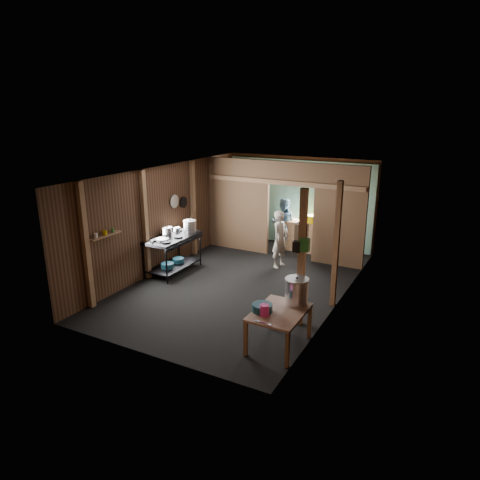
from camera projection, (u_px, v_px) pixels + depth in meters
The scene contains 42 objects.
floor at pixel (244, 283), 10.17m from camera, with size 4.50×7.00×0.00m, color black.
ceiling at pixel (244, 172), 9.41m from camera, with size 4.50×7.00×0.00m, color #2E2D2D.
wall_back at pixel (299, 201), 12.75m from camera, with size 4.50×0.00×2.60m, color #4E3120.
wall_front at pixel (142, 282), 6.84m from camera, with size 4.50×0.00×2.60m, color #4E3120.
wall_left at pixel (164, 218), 10.80m from camera, with size 0.00×7.00×2.60m, color #4E3120.
wall_right at pixel (343, 243), 8.78m from camera, with size 0.00×7.00×2.60m, color #4E3120.
partition_left at pixel (238, 205), 12.25m from camera, with size 1.85×0.10×2.60m, color brown.
partition_right at pixel (339, 216), 10.94m from camera, with size 1.35×0.10×2.60m, color brown.
partition_header at pixel (292, 173), 11.25m from camera, with size 1.30×0.10×0.60m, color brown.
turquoise_panel at pixel (298, 203), 12.71m from camera, with size 4.40×0.06×2.50m, color #86BDB6.
back_counter at pixel (301, 236), 12.41m from camera, with size 1.20×0.50×0.85m, color #A57C5A.
wall_clock at pixel (307, 182), 12.38m from camera, with size 0.20×0.20×0.03m, color silver.
post_left_a at pixel (86, 247), 8.57m from camera, with size 0.10×0.12×2.60m, color #A57C5A.
post_left_b at pixel (145, 226), 10.09m from camera, with size 0.10×0.12×2.60m, color #A57C5A.
post_left_c at pixel (193, 209), 11.78m from camera, with size 0.10×0.12×2.60m, color #A57C5A.
post_right at pixel (336, 245), 8.65m from camera, with size 0.10×0.12×2.60m, color #A57C5A.
post_free at pixel (302, 259), 7.87m from camera, with size 0.12×0.12×2.60m, color #A57C5A.
cross_beam at pixel (282, 182), 11.39m from camera, with size 4.40×0.12×0.12m, color #A57C5A.
pan_lid_big at pixel (174, 201), 11.02m from camera, with size 0.34×0.34×0.03m, color gray.
pan_lid_small at pixel (184, 202), 11.39m from camera, with size 0.30×0.30×0.03m, color black.
wall_shelf at pixel (105, 236), 8.95m from camera, with size 0.14×0.80×0.03m, color #A57C5A.
jar_white at pixel (96, 236), 8.72m from camera, with size 0.07×0.07×0.10m, color silver.
jar_yellow at pixel (105, 233), 8.93m from camera, with size 0.08×0.08×0.10m, color #C5A700.
jar_green at pixel (113, 230), 9.12m from camera, with size 0.06×0.06×0.10m, color #226525.
bag_white at pixel (302, 232), 7.82m from camera, with size 0.22×0.15×0.32m, color silver.
bag_green at pixel (305, 245), 7.70m from camera, with size 0.16×0.12×0.24m, color #226525.
bag_black at pixel (297, 247), 7.76m from camera, with size 0.14×0.10×0.20m, color black.
gas_range at pixel (173, 254), 10.72m from camera, with size 0.80×1.55×0.92m, color black, non-canonical shape.
prep_table at pixel (279, 329), 7.37m from camera, with size 0.81×1.12×0.66m, color #A38065, non-canonical shape.
stove_pot_large at pixel (190, 227), 10.91m from camera, with size 0.33×0.33×0.33m, color silver, non-canonical shape.
stove_pot_med at pixel (167, 232), 10.66m from camera, with size 0.26×0.26×0.22m, color silver, non-canonical shape.
stove_saucepan at pixel (177, 229), 11.00m from camera, with size 0.17×0.17×0.11m, color silver.
frying_pan at pixel (162, 240), 10.25m from camera, with size 0.31×0.53×0.07m, color gray, non-canonical shape.
blue_tub_front at pixel (167, 266), 10.57m from camera, with size 0.31×0.31×0.13m, color navy.
blue_tub_back at pixel (178, 260), 10.96m from camera, with size 0.29×0.29×0.12m, color navy.
stock_pot at pixel (296, 292), 7.50m from camera, with size 0.42×0.42×0.49m, color silver, non-canonical shape.
wash_basin at pixel (262, 308), 7.25m from camera, with size 0.34×0.34×0.13m, color navy.
pink_bucket at pixel (264, 310), 7.10m from camera, with size 0.15×0.15×0.19m, color #E72E91.
knife at pixel (263, 323), 6.87m from camera, with size 0.30×0.04×0.01m, color silver.
yellow_tub at pixel (312, 219), 12.11m from camera, with size 0.37×0.37×0.20m, color #C5A700.
cook at pixel (280, 239), 11.00m from camera, with size 0.54×0.35×1.47m, color beige.
worker_back at pixel (283, 223), 12.48m from camera, with size 0.72×0.56×1.47m, color teal.
Camera 1 is at (4.34, -8.38, 3.93)m, focal length 32.45 mm.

